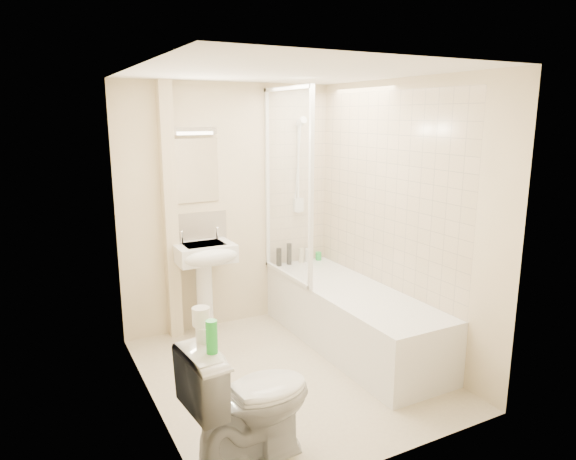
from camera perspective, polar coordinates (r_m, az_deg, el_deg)
floor at (r=4.43m, az=0.12°, el=-15.56°), size 2.50×2.50×0.00m
wall_back at (r=5.12m, az=-6.43°, el=2.53°), size 2.20×0.02×2.40m
wall_left at (r=3.63m, az=-15.40°, el=-2.03°), size 0.02×2.50×2.40m
wall_right at (r=4.61m, az=12.32°, el=1.19°), size 0.02×2.50×2.40m
ceiling at (r=3.91m, az=0.14°, el=17.16°), size 2.20×2.50×0.02m
tile_back at (r=5.39m, az=1.03°, el=5.53°), size 0.70×0.01×1.75m
tile_right at (r=4.71m, az=10.78°, el=4.29°), size 0.01×2.10×1.75m
pipe_boxing at (r=4.87m, az=-12.97°, el=1.77°), size 0.12×0.12×2.40m
splashback at (r=5.03m, az=-10.09°, el=0.25°), size 0.60×0.02×0.30m
mirror at (r=4.94m, az=-10.33°, el=6.49°), size 0.46×0.01×0.60m
strip_light at (r=4.89m, az=-10.42°, el=10.78°), size 0.42×0.07×0.07m
bathtub at (r=4.81m, az=7.01°, el=-9.45°), size 0.70×2.10×0.55m
shower_screen at (r=4.84m, az=-0.10°, el=5.02°), size 0.04×0.92×1.80m
shower_fixture at (r=5.33m, az=1.26°, el=6.77°), size 0.10×0.16×0.99m
pedestal_sink at (r=4.89m, az=-9.14°, el=-3.69°), size 0.54×0.49×1.04m
bottle_black_a at (r=5.36m, az=-1.01°, el=-3.04°), size 0.06×0.06×0.19m
bottle_black_b at (r=5.40m, az=0.13°, el=-2.68°), size 0.05×0.05×0.23m
bottle_cream at (r=5.48m, az=1.49°, el=-2.85°), size 0.06×0.06×0.16m
bottle_white_b at (r=5.52m, az=2.24°, el=-2.80°), size 0.06×0.06×0.14m
bottle_green at (r=5.60m, az=3.41°, el=-2.91°), size 0.06×0.06×0.09m
toilet at (r=3.29m, az=-4.28°, el=-18.29°), size 0.60×0.88×0.81m
toilet_roll_lower at (r=3.07m, az=-9.15°, el=-11.31°), size 0.11×0.11×0.09m
toilet_roll_upper at (r=3.06m, az=-9.65°, el=-9.44°), size 0.10×0.10×0.11m
green_bottle at (r=2.91m, az=-8.47°, el=-11.66°), size 0.06×0.06×0.19m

